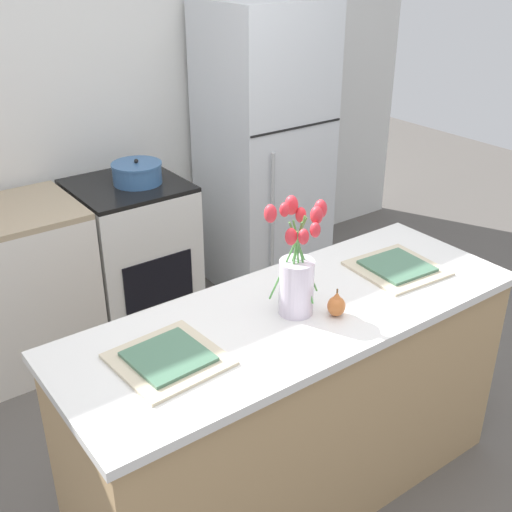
{
  "coord_description": "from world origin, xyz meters",
  "views": [
    {
      "loc": [
        -1.31,
        -1.53,
        2.11
      ],
      "look_at": [
        0.0,
        0.25,
        1.01
      ],
      "focal_mm": 45.0,
      "sensor_mm": 36.0,
      "label": 1
    }
  ],
  "objects_px": {
    "flower_vase": "(297,272)",
    "plate_setting_left": "(168,358)",
    "cooking_pot": "(137,173)",
    "plate_setting_right": "(396,267)",
    "refrigerator": "(264,150)",
    "pear_figurine": "(336,305)",
    "stove_range": "(134,255)"
  },
  "relations": [
    {
      "from": "stove_range",
      "to": "refrigerator",
      "type": "bearing_deg",
      "value": 0.04
    },
    {
      "from": "plate_setting_left",
      "to": "plate_setting_right",
      "type": "distance_m",
      "value": 1.07
    },
    {
      "from": "refrigerator",
      "to": "plate_setting_left",
      "type": "bearing_deg",
      "value": -134.76
    },
    {
      "from": "flower_vase",
      "to": "plate_setting_right",
      "type": "height_order",
      "value": "flower_vase"
    },
    {
      "from": "refrigerator",
      "to": "flower_vase",
      "type": "relative_size",
      "value": 4.2
    },
    {
      "from": "plate_setting_right",
      "to": "refrigerator",
      "type": "bearing_deg",
      "value": 72.04
    },
    {
      "from": "cooking_pot",
      "to": "plate_setting_right",
      "type": "bearing_deg",
      "value": -76.47
    },
    {
      "from": "stove_range",
      "to": "plate_setting_right",
      "type": "xyz_separation_m",
      "value": [
        0.43,
        -1.6,
        0.46
      ]
    },
    {
      "from": "flower_vase",
      "to": "plate_setting_left",
      "type": "xyz_separation_m",
      "value": [
        -0.52,
        0.01,
        -0.15
      ]
    },
    {
      "from": "plate_setting_right",
      "to": "cooking_pot",
      "type": "height_order",
      "value": "cooking_pot"
    },
    {
      "from": "refrigerator",
      "to": "pear_figurine",
      "type": "bearing_deg",
      "value": -119.24
    },
    {
      "from": "plate_setting_left",
      "to": "flower_vase",
      "type": "bearing_deg",
      "value": -1.35
    },
    {
      "from": "flower_vase",
      "to": "pear_figurine",
      "type": "height_order",
      "value": "flower_vase"
    },
    {
      "from": "plate_setting_left",
      "to": "cooking_pot",
      "type": "xyz_separation_m",
      "value": [
        0.69,
        1.57,
        0.04
      ]
    },
    {
      "from": "flower_vase",
      "to": "pear_figurine",
      "type": "xyz_separation_m",
      "value": [
        0.1,
        -0.1,
        -0.12
      ]
    },
    {
      "from": "plate_setting_left",
      "to": "plate_setting_right",
      "type": "bearing_deg",
      "value": 0.0
    },
    {
      "from": "plate_setting_left",
      "to": "plate_setting_right",
      "type": "height_order",
      "value": "same"
    },
    {
      "from": "plate_setting_left",
      "to": "cooking_pot",
      "type": "height_order",
      "value": "cooking_pot"
    },
    {
      "from": "plate_setting_right",
      "to": "cooking_pot",
      "type": "bearing_deg",
      "value": 103.53
    },
    {
      "from": "stove_range",
      "to": "plate_setting_left",
      "type": "bearing_deg",
      "value": -111.64
    },
    {
      "from": "flower_vase",
      "to": "cooking_pot",
      "type": "height_order",
      "value": "flower_vase"
    },
    {
      "from": "refrigerator",
      "to": "cooking_pot",
      "type": "height_order",
      "value": "refrigerator"
    },
    {
      "from": "stove_range",
      "to": "pear_figurine",
      "type": "bearing_deg",
      "value": -90.28
    },
    {
      "from": "flower_vase",
      "to": "plate_setting_left",
      "type": "distance_m",
      "value": 0.54
    },
    {
      "from": "refrigerator",
      "to": "plate_setting_right",
      "type": "xyz_separation_m",
      "value": [
        -0.52,
        -1.6,
        -0.0
      ]
    },
    {
      "from": "stove_range",
      "to": "flower_vase",
      "type": "bearing_deg",
      "value": -93.93
    },
    {
      "from": "pear_figurine",
      "to": "cooking_pot",
      "type": "xyz_separation_m",
      "value": [
        0.06,
        1.68,
        0.01
      ]
    },
    {
      "from": "stove_range",
      "to": "refrigerator",
      "type": "height_order",
      "value": "refrigerator"
    },
    {
      "from": "plate_setting_right",
      "to": "cooking_pot",
      "type": "relative_size",
      "value": 1.25
    },
    {
      "from": "refrigerator",
      "to": "plate_setting_left",
      "type": "xyz_separation_m",
      "value": [
        -1.58,
        -1.6,
        -0.0
      ]
    },
    {
      "from": "stove_range",
      "to": "cooking_pot",
      "type": "bearing_deg",
      "value": -26.49
    },
    {
      "from": "pear_figurine",
      "to": "cooking_pot",
      "type": "relative_size",
      "value": 0.39
    }
  ]
}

